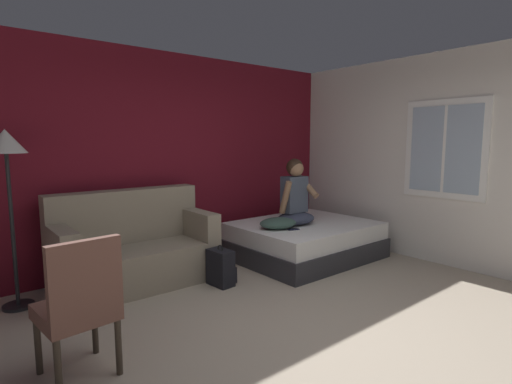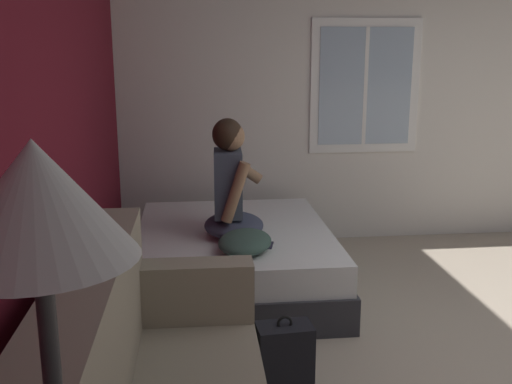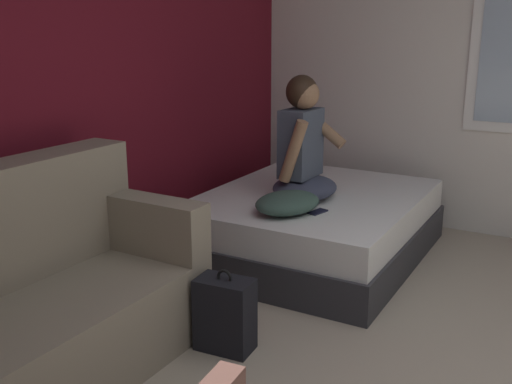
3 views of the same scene
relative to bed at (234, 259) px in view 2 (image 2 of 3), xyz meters
The scene contains 8 objects.
wall_back_accent 2.23m from the bed, 146.85° to the left, with size 10.52×0.16×2.70m, color maroon.
wall_side_with_window 2.38m from the bed, 54.67° to the right, with size 0.19×6.81×2.70m.
bed is the anchor object (origin of this frame).
person_seated 0.62m from the bed, 168.74° to the left, with size 0.54×0.47×0.88m.
backpack 1.50m from the bed, behind, with size 0.25×0.31×0.46m.
throw_pillow 0.61m from the bed, behind, with size 0.48×0.36×0.14m, color #385147.
cell_phone 0.53m from the bed, 153.36° to the right, with size 0.07×0.14×0.01m, color black.
floor_lamp 3.60m from the bed, 169.99° to the left, with size 0.36×0.36×1.70m.
Camera 2 is at (-2.78, 2.04, 1.86)m, focal length 42.00 mm.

